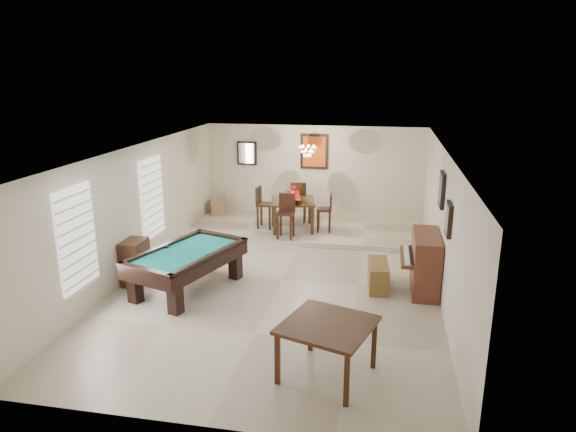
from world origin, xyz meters
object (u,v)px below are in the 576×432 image
(square_table, at_px, (327,350))
(upright_piano, at_px, (418,262))
(apothecary_chest, at_px, (135,262))
(pool_table, at_px, (188,271))
(dining_chair_west, at_px, (265,207))
(dining_table, at_px, (293,213))
(dining_chair_south, at_px, (286,217))
(flower_vase, at_px, (293,191))
(chandelier, at_px, (308,147))
(corner_bench, at_px, (219,206))
(dining_chair_east, at_px, (324,212))
(piano_bench, at_px, (378,275))
(dining_chair_north, at_px, (299,201))

(square_table, xyz_separation_m, upright_piano, (1.36, 3.17, 0.16))
(upright_piano, bearing_deg, apothecary_chest, -172.43)
(upright_piano, bearing_deg, pool_table, -169.37)
(dining_chair_west, bearing_deg, upright_piano, -126.30)
(pool_table, distance_m, dining_chair_west, 3.86)
(dining_table, xyz_separation_m, dining_chair_south, (-0.05, -0.73, 0.10))
(flower_vase, bearing_deg, upright_piano, -45.47)
(apothecary_chest, height_order, dining_table, dining_table)
(pool_table, distance_m, dining_chair_south, 3.33)
(apothecary_chest, xyz_separation_m, dining_chair_west, (1.74, 3.71, 0.21))
(dining_table, bearing_deg, chandelier, 34.09)
(flower_vase, distance_m, corner_bench, 2.67)
(flower_vase, bearing_deg, dining_chair_west, 178.85)
(pool_table, xyz_separation_m, upright_piano, (4.28, 0.80, 0.17))
(dining_chair_east, height_order, corner_bench, dining_chair_east)
(dining_chair_west, xyz_separation_m, chandelier, (1.04, 0.20, 1.55))
(dining_chair_west, bearing_deg, piano_bench, -133.27)
(corner_bench, relative_size, chandelier, 0.81)
(upright_piano, height_order, dining_chair_south, dining_chair_south)
(corner_bench, bearing_deg, dining_chair_south, -38.15)
(dining_chair_east, bearing_deg, piano_bench, 20.65)
(chandelier, bearing_deg, square_table, -78.88)
(square_table, relative_size, chandelier, 1.88)
(pool_table, distance_m, upright_piano, 4.36)
(dining_chair_north, xyz_separation_m, corner_bench, (-2.34, 0.30, -0.33))
(dining_chair_north, distance_m, dining_chair_west, 1.05)
(square_table, height_order, dining_chair_west, dining_chair_west)
(apothecary_chest, distance_m, dining_chair_south, 3.83)
(dining_chair_south, distance_m, dining_chair_east, 1.11)
(flower_vase, relative_size, dining_chair_east, 0.27)
(corner_bench, distance_m, chandelier, 3.34)
(pool_table, height_order, dining_chair_east, dining_chair_east)
(square_table, bearing_deg, dining_chair_south, 106.65)
(flower_vase, distance_m, chandelier, 1.14)
(corner_bench, bearing_deg, pool_table, -78.63)
(pool_table, xyz_separation_m, chandelier, (1.67, 4.00, 1.82))
(dining_chair_north, relative_size, chandelier, 1.82)
(dining_chair_east, distance_m, corner_bench, 3.30)
(square_table, height_order, chandelier, chandelier)
(piano_bench, height_order, dining_chair_west, dining_chair_west)
(dining_chair_south, height_order, dining_chair_north, dining_chair_north)
(apothecary_chest, xyz_separation_m, dining_chair_north, (2.48, 4.46, 0.23))
(piano_bench, xyz_separation_m, dining_chair_west, (-2.92, 3.06, 0.40))
(upright_piano, bearing_deg, square_table, -113.17)
(dining_chair_west, xyz_separation_m, corner_bench, (-1.60, 1.04, -0.31))
(corner_bench, bearing_deg, apothecary_chest, -91.66)
(apothecary_chest, height_order, dining_chair_west, dining_chair_west)
(dining_table, bearing_deg, dining_chair_west, 178.85)
(piano_bench, bearing_deg, dining_table, 125.87)
(dining_chair_west, bearing_deg, flower_vase, -88.08)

